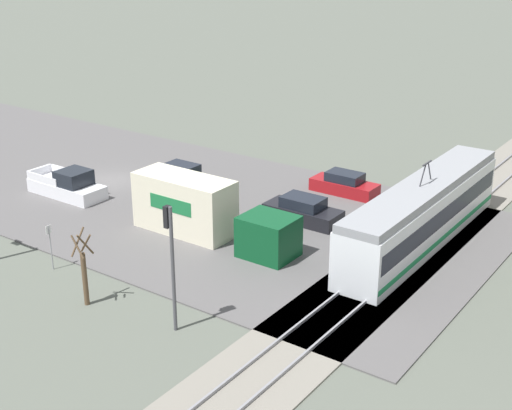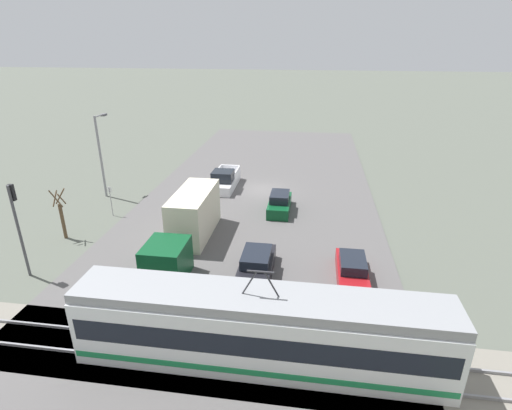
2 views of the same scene
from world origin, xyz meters
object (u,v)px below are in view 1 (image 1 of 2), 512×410
at_px(box_truck, 204,212).
at_px(pickup_truck, 68,185).
at_px(light_rail_tram, 422,214).
at_px(sedan_car_1, 303,211).
at_px(no_parking_sign, 50,243).
at_px(sedan_car_0, 182,177).
at_px(sedan_car_2, 344,185).
at_px(traffic_light_pole, 171,252).
at_px(street_tree, 84,272).

relative_size(box_truck, pickup_truck, 1.86).
xyz_separation_m(light_rail_tram, box_truck, (6.33, -10.22, -0.18)).
xyz_separation_m(sedan_car_1, no_parking_sign, (12.75, -7.10, 0.78)).
distance_m(pickup_truck, sedan_car_0, 7.44).
bearing_deg(sedan_car_2, light_rail_tram, -121.63).
height_order(pickup_truck, sedan_car_1, pickup_truck).
relative_size(sedan_car_1, traffic_light_pole, 0.81).
xyz_separation_m(pickup_truck, traffic_light_pole, (8.37, 16.54, 2.92)).
bearing_deg(box_truck, pickup_truck, -89.92).
xyz_separation_m(pickup_truck, no_parking_sign, (7.57, 7.57, 0.70)).
bearing_deg(pickup_truck, light_rail_tram, 106.39).
bearing_deg(sedan_car_0, traffic_light_pole, -140.16).
bearing_deg(sedan_car_0, no_parking_sign, -168.28).
xyz_separation_m(sedan_car_0, no_parking_sign, (13.24, 2.75, 0.76)).
relative_size(light_rail_tram, box_truck, 1.56).
bearing_deg(sedan_car_2, traffic_light_pole, -173.53).
relative_size(sedan_car_0, sedan_car_1, 0.92).
relative_size(box_truck, traffic_light_pole, 1.77).
xyz_separation_m(traffic_light_pole, no_parking_sign, (-0.80, -8.97, -2.22)).
distance_m(box_truck, traffic_light_pole, 10.08).
distance_m(sedan_car_2, street_tree, 20.05).
distance_m(sedan_car_1, no_parking_sign, 14.61).
distance_m(box_truck, sedan_car_2, 11.23).
xyz_separation_m(box_truck, no_parking_sign, (7.59, -3.79, -0.11)).
height_order(sedan_car_0, street_tree, street_tree).
relative_size(pickup_truck, traffic_light_pole, 0.95).
distance_m(sedan_car_0, street_tree, 16.31).
bearing_deg(street_tree, no_parking_sign, -109.56).
xyz_separation_m(sedan_car_0, sedan_car_2, (-5.12, 9.54, -0.06)).
distance_m(light_rail_tram, sedan_car_1, 7.10).
bearing_deg(light_rail_tram, pickup_truck, -73.61).
xyz_separation_m(pickup_truck, sedan_car_0, (-5.67, 4.82, -0.05)).
bearing_deg(sedan_car_1, sedan_car_0, -92.88).
height_order(sedan_car_1, no_parking_sign, no_parking_sign).
relative_size(sedan_car_0, no_parking_sign, 1.75).
distance_m(traffic_light_pole, street_tree, 5.23).
height_order(light_rail_tram, pickup_truck, light_rail_tram).
height_order(sedan_car_0, sedan_car_2, sedan_car_0).
bearing_deg(pickup_truck, sedan_car_0, 139.63).
bearing_deg(sedan_car_1, light_rail_tram, 99.62).
xyz_separation_m(light_rail_tram, sedan_car_1, (1.17, -6.92, -1.07)).
xyz_separation_m(sedan_car_2, street_tree, (19.85, -2.61, 1.03)).
height_order(light_rail_tram, street_tree, light_rail_tram).
distance_m(traffic_light_pole, no_parking_sign, 9.27).
height_order(light_rail_tram, box_truck, light_rail_tram).
relative_size(light_rail_tram, sedan_car_1, 3.42).
height_order(sedan_car_0, sedan_car_1, sedan_car_0).
height_order(light_rail_tram, sedan_car_2, light_rail_tram).
xyz_separation_m(box_truck, sedan_car_1, (-5.16, 3.30, -0.89)).
bearing_deg(traffic_light_pole, sedan_car_0, -140.16).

